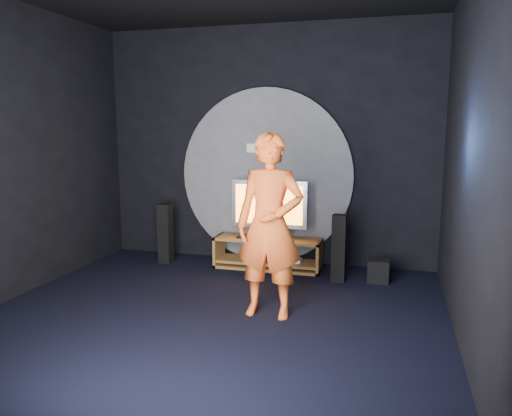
% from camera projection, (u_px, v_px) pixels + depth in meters
% --- Properties ---
extents(floor, '(5.00, 5.00, 0.00)m').
position_uv_depth(floor, '(209.00, 319.00, 5.34)').
color(floor, black).
rests_on(floor, ground).
extents(back_wall, '(5.00, 0.04, 3.50)m').
position_uv_depth(back_wall, '(267.00, 146.00, 7.43)').
color(back_wall, black).
rests_on(back_wall, ground).
extents(front_wall, '(5.00, 0.04, 3.50)m').
position_uv_depth(front_wall, '(38.00, 181.00, 2.67)').
color(front_wall, black).
rests_on(front_wall, ground).
extents(left_wall, '(0.04, 5.00, 3.50)m').
position_uv_depth(left_wall, '(2.00, 152.00, 5.71)').
color(left_wall, black).
rests_on(left_wall, ground).
extents(right_wall, '(0.04, 5.00, 3.50)m').
position_uv_depth(right_wall, '(472.00, 160.00, 4.39)').
color(right_wall, black).
rests_on(right_wall, ground).
extents(wall_disc_panel, '(2.60, 0.11, 2.60)m').
position_uv_depth(wall_disc_panel, '(266.00, 176.00, 7.45)').
color(wall_disc_panel, '#515156').
rests_on(wall_disc_panel, ground).
extents(media_console, '(1.54, 0.45, 0.45)m').
position_uv_depth(media_console, '(268.00, 255.00, 7.22)').
color(media_console, olive).
rests_on(media_console, ground).
extents(tv, '(1.10, 0.22, 0.82)m').
position_uv_depth(tv, '(269.00, 206.00, 7.17)').
color(tv, silver).
rests_on(tv, media_console).
extents(center_speaker, '(0.40, 0.15, 0.15)m').
position_uv_depth(center_speaker, '(266.00, 234.00, 7.06)').
color(center_speaker, black).
rests_on(center_speaker, media_console).
extents(remote, '(0.18, 0.05, 0.02)m').
position_uv_depth(remote, '(243.00, 238.00, 7.15)').
color(remote, black).
rests_on(remote, media_console).
extents(tower_speaker_left, '(0.18, 0.20, 0.89)m').
position_uv_depth(tower_speaker_left, '(166.00, 233.00, 7.49)').
color(tower_speaker_left, black).
rests_on(tower_speaker_left, ground).
extents(tower_speaker_right, '(0.18, 0.20, 0.89)m').
position_uv_depth(tower_speaker_right, '(339.00, 248.00, 6.58)').
color(tower_speaker_right, black).
rests_on(tower_speaker_right, ground).
extents(subwoofer, '(0.27, 0.27, 0.30)m').
position_uv_depth(subwoofer, '(378.00, 271.00, 6.60)').
color(subwoofer, black).
rests_on(subwoofer, ground).
extents(player, '(0.73, 0.48, 1.99)m').
position_uv_depth(player, '(270.00, 226.00, 5.30)').
color(player, '#ED5A20').
rests_on(player, ground).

